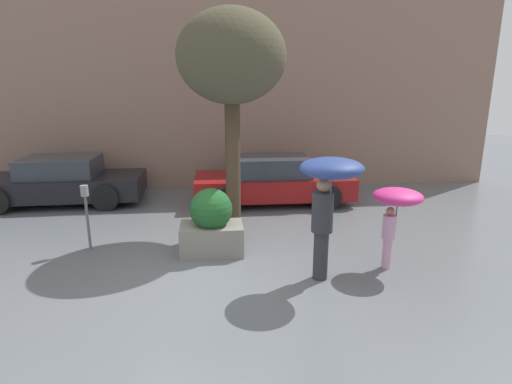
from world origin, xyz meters
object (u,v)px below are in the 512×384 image
parked_car_near (273,181)px  parking_meter (86,204)px  street_tree (231,60)px  planter_box (211,224)px  parked_car_far (62,182)px  person_adult (329,186)px  person_child (396,203)px

parked_car_near → parking_meter: bearing=127.8°
street_tree → planter_box: bearing=-113.2°
planter_box → parking_meter: parking_meter is taller
parked_car_far → parking_meter: (1.67, -3.50, 0.32)m
planter_box → person_adult: size_ratio=0.62×
planter_box → parking_meter: size_ratio=0.98×
parked_car_near → street_tree: 3.89m
parked_car_far → street_tree: (4.42, -2.79, 2.92)m
planter_box → parked_car_near: 3.75m
street_tree → parking_meter: size_ratio=3.55×
person_child → street_tree: size_ratio=0.31×
person_adult → parked_car_near: 4.80m
planter_box → parked_car_near: (1.64, 3.37, 0.02)m
person_adult → street_tree: bearing=178.2°
planter_box → parked_car_far: size_ratio=0.29×
person_child → street_tree: street_tree is taller
planter_box → person_adult: person_adult is taller
parked_car_near → street_tree: (-1.18, -2.30, 2.92)m
planter_box → parking_meter: 2.35m
person_child → street_tree: bearing=150.6°
person_adult → parking_meter: size_ratio=1.57×
parked_car_far → street_tree: 5.98m
parked_car_near → planter_box: bearing=154.5°
parked_car_far → person_adult: bearing=-133.6°
person_adult → parked_car_far: (-5.73, 5.19, -0.96)m
person_adult → person_child: bearing=75.2°
planter_box → parked_car_far: (-3.96, 3.87, 0.02)m
person_child → parked_car_far: person_child is taller
parked_car_near → person_child: bearing=-161.9°
planter_box → street_tree: bearing=66.8°
person_child → parked_car_near: (-1.39, 4.35, -0.56)m
parked_car_far → street_tree: size_ratio=0.93×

